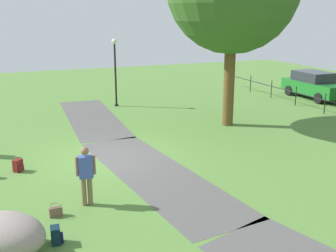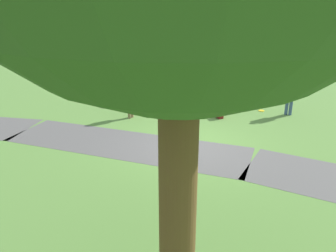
# 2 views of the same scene
# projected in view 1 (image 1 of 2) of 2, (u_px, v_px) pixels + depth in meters

# --- Properties ---
(ground_plane) EXTENTS (48.00, 48.00, 0.00)m
(ground_plane) POSITION_uv_depth(u_px,v_px,m) (113.00, 158.00, 14.36)
(ground_plane) COLOR #537E38
(footpath_segment_near) EXTENTS (8.09, 2.61, 0.01)m
(footpath_segment_near) POSITION_uv_depth(u_px,v_px,m) (92.00, 117.00, 19.92)
(footpath_segment_near) COLOR #53504F
(footpath_segment_near) RESTS_ON ground
(footpath_segment_mid) EXTENTS (8.20, 3.14, 0.01)m
(footpath_segment_mid) POSITION_uv_depth(u_px,v_px,m) (155.00, 174.00, 12.92)
(footpath_segment_mid) COLOR #53504F
(footpath_segment_mid) RESTS_ON ground
(lamp_post) EXTENTS (0.28, 0.28, 3.60)m
(lamp_post) POSITION_uv_depth(u_px,v_px,m) (115.00, 65.00, 21.77)
(lamp_post) COLOR black
(lamp_post) RESTS_ON ground
(lawn_boulder) EXTENTS (2.16, 2.19, 0.88)m
(lawn_boulder) POSITION_uv_depth(u_px,v_px,m) (5.00, 235.00, 8.55)
(lawn_boulder) COLOR gray
(lawn_boulder) RESTS_ON ground
(woman_with_handbag) EXTENTS (0.27, 0.52, 1.60)m
(woman_with_handbag) POSITION_uv_depth(u_px,v_px,m) (86.00, 172.00, 10.61)
(woman_with_handbag) COLOR brown
(woman_with_handbag) RESTS_ON ground
(handbag_on_grass) EXTENTS (0.29, 0.33, 0.31)m
(handbag_on_grass) POSITION_uv_depth(u_px,v_px,m) (56.00, 211.00, 10.20)
(handbag_on_grass) COLOR brown
(handbag_on_grass) RESTS_ON ground
(backpack_by_boulder) EXTENTS (0.29, 0.28, 0.40)m
(backpack_by_boulder) POSITION_uv_depth(u_px,v_px,m) (56.00, 236.00, 8.98)
(backpack_by_boulder) COLOR #0C242D
(backpack_by_boulder) RESTS_ON ground
(spare_backpack_on_lawn) EXTENTS (0.35, 0.35, 0.40)m
(spare_backpack_on_lawn) POSITION_uv_depth(u_px,v_px,m) (18.00, 166.00, 13.08)
(spare_backpack_on_lawn) COLOR maroon
(spare_backpack_on_lawn) RESTS_ON ground
(parked_wagon_silver) EXTENTS (4.20, 1.87, 1.56)m
(parked_wagon_silver) POSITION_uv_depth(u_px,v_px,m) (314.00, 85.00, 24.22)
(parked_wagon_silver) COLOR #1E6F27
(parked_wagon_silver) RESTS_ON ground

